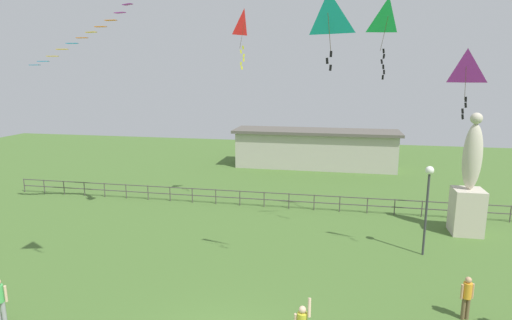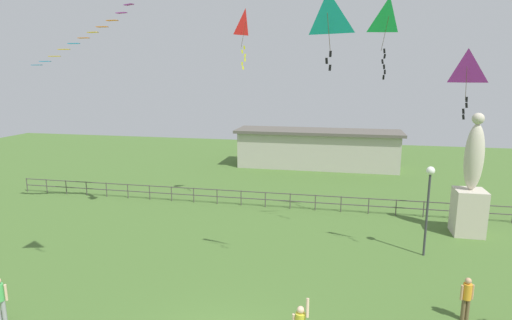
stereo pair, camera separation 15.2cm
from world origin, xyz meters
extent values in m
cube|color=beige|center=(9.53, 11.79, 1.16)|extent=(1.44, 1.44, 2.31)
ellipsoid|color=beige|center=(9.53, 11.79, 3.95)|extent=(0.90, 0.76, 3.29)
sphere|color=beige|center=(9.53, 11.79, 5.85)|extent=(0.56, 0.56, 0.56)
cylinder|color=#38383D|center=(6.95, 8.62, 1.86)|extent=(0.10, 0.10, 3.73)
sphere|color=white|center=(6.95, 8.62, 3.88)|extent=(0.36, 0.36, 0.36)
cylinder|color=brown|center=(7.29, 3.55, 0.38)|extent=(0.13, 0.13, 0.76)
cylinder|color=brown|center=(7.43, 3.59, 0.38)|extent=(0.13, 0.13, 0.76)
cylinder|color=orange|center=(7.36, 3.57, 1.03)|extent=(0.28, 0.28, 0.54)
sphere|color=tan|center=(7.36, 3.57, 1.40)|extent=(0.20, 0.20, 0.20)
cylinder|color=tan|center=(7.18, 3.51, 0.99)|extent=(0.08, 0.08, 0.51)
cylinder|color=tan|center=(7.54, 3.63, 0.99)|extent=(0.08, 0.08, 0.51)
sphere|color=beige|center=(2.26, 0.70, 1.43)|extent=(0.21, 0.21, 0.21)
cylinder|color=beige|center=(2.45, 0.66, 1.54)|extent=(0.10, 0.21, 0.53)
cylinder|color=#99999E|center=(-7.25, 0.31, 0.40)|extent=(0.14, 0.14, 0.81)
cylinder|color=beige|center=(-7.15, 0.37, 1.06)|extent=(0.09, 0.09, 0.54)
pyramid|color=red|center=(-2.23, 13.14, 10.74)|extent=(0.81, 0.88, 1.39)
cylinder|color=#4C381E|center=(-2.40, 13.27, 10.05)|extent=(0.36, 0.28, 1.39)
cube|color=yellow|center=(-2.35, 13.29, 9.40)|extent=(0.10, 0.04, 0.20)
cube|color=yellow|center=(-2.46, 13.23, 9.18)|extent=(0.11, 0.02, 0.21)
cube|color=yellow|center=(-2.31, 13.31, 8.96)|extent=(0.11, 0.03, 0.21)
cube|color=yellow|center=(-2.32, 13.30, 8.74)|extent=(0.08, 0.04, 0.20)
cube|color=yellow|center=(-2.47, 13.23, 8.52)|extent=(0.09, 0.02, 0.20)
cube|color=yellow|center=(-2.42, 13.26, 8.30)|extent=(0.11, 0.05, 0.21)
pyramid|color=#B22DB2|center=(7.55, 6.93, 8.20)|extent=(1.09, 0.78, 1.25)
cylinder|color=#4C381E|center=(7.63, 7.12, 7.58)|extent=(0.18, 0.40, 1.25)
cube|color=black|center=(7.71, 7.16, 6.99)|extent=(0.09, 0.02, 0.20)
cube|color=black|center=(7.73, 7.17, 6.77)|extent=(0.11, 0.02, 0.21)
cube|color=black|center=(7.63, 7.12, 6.55)|extent=(0.11, 0.02, 0.21)
cube|color=black|center=(7.65, 7.13, 6.33)|extent=(0.12, 0.03, 0.21)
pyramid|color=#19B2B2|center=(2.57, 4.09, 9.82)|extent=(1.21, 0.78, 1.29)
cylinder|color=#4C381E|center=(2.64, 4.32, 9.18)|extent=(0.15, 0.47, 1.29)
cube|color=black|center=(2.70, 4.35, 8.57)|extent=(0.09, 0.02, 0.20)
cube|color=black|center=(2.59, 4.29, 8.35)|extent=(0.10, 0.03, 0.21)
cube|color=black|center=(2.70, 4.35, 8.13)|extent=(0.09, 0.02, 0.20)
pyramid|color=#1EB759|center=(4.85, 8.67, 10.27)|extent=(1.13, 0.99, 1.35)
cylinder|color=#4C381E|center=(4.77, 9.05, 9.60)|extent=(0.19, 0.78, 1.35)
cube|color=black|center=(4.79, 9.06, 8.90)|extent=(0.11, 0.04, 0.21)
cube|color=black|center=(4.81, 9.07, 8.68)|extent=(0.10, 0.04, 0.21)
cube|color=black|center=(4.73, 9.04, 8.46)|extent=(0.11, 0.03, 0.21)
cube|color=black|center=(4.81, 9.08, 8.24)|extent=(0.10, 0.03, 0.21)
cube|color=black|center=(4.86, 9.10, 8.02)|extent=(0.09, 0.03, 0.20)
cube|color=black|center=(4.82, 9.08, 7.80)|extent=(0.08, 0.04, 0.20)
cube|color=#B22DB2|center=(-7.32, 9.79, 11.28)|extent=(0.63, 0.49, 0.03)
cube|color=#B22DB2|center=(-7.86, 10.00, 10.94)|extent=(0.63, 0.39, 0.03)
cube|color=orange|center=(-8.44, 10.09, 10.60)|extent=(0.60, 0.26, 0.03)
cube|color=orange|center=(-9.03, 10.10, 10.31)|extent=(0.59, 0.25, 0.03)
cube|color=yellow|center=(-9.62, 10.15, 10.06)|extent=(0.63, 0.35, 0.03)
cube|color=orange|center=(-10.20, 10.21, 9.79)|extent=(0.59, 0.25, 0.03)
cube|color=#198CD1|center=(-10.79, 10.19, 9.52)|extent=(0.60, 0.28, 0.03)
cube|color=yellow|center=(-11.38, 10.15, 9.23)|extent=(0.60, 0.27, 0.03)
cube|color=yellow|center=(-11.97, 10.13, 8.88)|extent=(0.60, 0.26, 0.03)
cube|color=#198CD1|center=(-12.56, 10.12, 8.62)|extent=(0.60, 0.26, 0.03)
cube|color=#198CD1|center=(-13.15, 10.18, 8.43)|extent=(0.62, 0.33, 0.03)
cylinder|color=#4C4742|center=(-18.01, 14.00, 0.47)|extent=(0.06, 0.06, 0.95)
cylinder|color=#4C4742|center=(-16.46, 14.00, 0.47)|extent=(0.06, 0.06, 0.95)
cylinder|color=#4C4742|center=(-14.95, 14.00, 0.47)|extent=(0.06, 0.06, 0.95)
cylinder|color=#4C4742|center=(-13.42, 14.00, 0.47)|extent=(0.06, 0.06, 0.95)
cylinder|color=#4C4742|center=(-11.94, 14.00, 0.47)|extent=(0.06, 0.06, 0.95)
cylinder|color=#4C4742|center=(-10.40, 14.00, 0.47)|extent=(0.06, 0.06, 0.95)
cylinder|color=#4C4742|center=(-8.86, 14.00, 0.47)|extent=(0.06, 0.06, 0.95)
cylinder|color=#4C4742|center=(-7.35, 14.00, 0.47)|extent=(0.06, 0.06, 0.95)
cylinder|color=#4C4742|center=(-5.86, 14.00, 0.47)|extent=(0.06, 0.06, 0.95)
cylinder|color=#4C4742|center=(-4.32, 14.00, 0.47)|extent=(0.06, 0.06, 0.95)
cylinder|color=#4C4742|center=(-2.78, 14.00, 0.47)|extent=(0.06, 0.06, 0.95)
cylinder|color=#4C4742|center=(-1.26, 14.00, 0.47)|extent=(0.06, 0.06, 0.95)
cylinder|color=#4C4742|center=(0.26, 14.00, 0.47)|extent=(0.06, 0.06, 0.95)
cylinder|color=#4C4742|center=(1.77, 14.00, 0.47)|extent=(0.06, 0.06, 0.95)
cylinder|color=#4C4742|center=(3.26, 14.00, 0.47)|extent=(0.06, 0.06, 0.95)
cylinder|color=#4C4742|center=(4.83, 14.00, 0.47)|extent=(0.06, 0.06, 0.95)
cylinder|color=#4C4742|center=(6.35, 14.00, 0.47)|extent=(0.06, 0.06, 0.95)
cylinder|color=#4C4742|center=(7.84, 14.00, 0.47)|extent=(0.06, 0.06, 0.95)
cylinder|color=#4C4742|center=(9.38, 14.00, 0.47)|extent=(0.06, 0.06, 0.95)
cylinder|color=#4C4742|center=(10.87, 14.00, 0.47)|extent=(0.06, 0.06, 0.95)
cylinder|color=#4C4742|center=(12.40, 14.00, 0.47)|extent=(0.06, 0.06, 0.95)
cube|color=#4C4742|center=(0.00, 14.00, 0.91)|extent=(36.00, 0.05, 0.05)
cube|color=#4C4742|center=(0.00, 14.00, 0.47)|extent=(36.00, 0.05, 0.05)
cube|color=#B7B2A3|center=(1.07, 26.00, 1.51)|extent=(13.50, 3.34, 3.03)
cube|color=#59544C|center=(1.07, 26.00, 3.15)|extent=(14.10, 3.94, 0.24)
camera|label=1|loc=(3.08, -9.94, 7.87)|focal=29.21mm
camera|label=2|loc=(3.23, -9.91, 7.87)|focal=29.21mm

